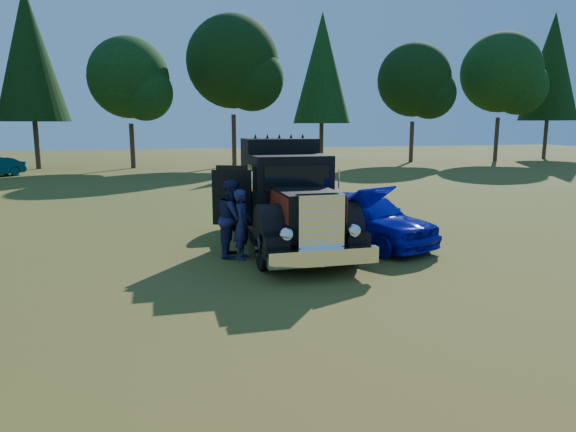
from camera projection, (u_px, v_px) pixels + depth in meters
The scene contains 6 objects.
ground at pixel (251, 262), 12.82m from camera, with size 120.00×120.00×0.00m, color #394C16.
treeline at pixel (147, 63), 36.97m from camera, with size 72.10×24.04×13.84m.
diamond_t_truck at pixel (286, 202), 14.22m from camera, with size 3.29×7.16×3.00m.
hotrod_coupe at pixel (364, 218), 14.65m from camera, with size 3.42×4.83×1.89m.
spectator_near at pixel (242, 224), 13.05m from camera, with size 0.65×0.43×1.79m, color #21284E.
spectator_far at pixel (233, 218), 13.31m from camera, with size 0.98×0.76×2.01m, color #212B4E.
Camera 1 is at (-2.15, -12.25, 3.43)m, focal length 32.00 mm.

